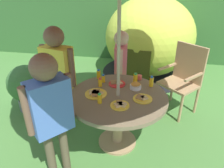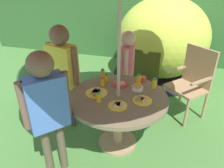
{
  "view_description": "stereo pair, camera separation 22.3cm",
  "coord_description": "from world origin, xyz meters",
  "px_view_note": "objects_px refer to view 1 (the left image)",
  "views": [
    {
      "loc": [
        0.28,
        -1.99,
        1.89
      ],
      "look_at": [
        -0.06,
        -0.04,
        0.85
      ],
      "focal_mm": 33.02,
      "sensor_mm": 36.0,
      "label": 1
    },
    {
      "loc": [
        0.5,
        -1.94,
        1.89
      ],
      "look_at": [
        -0.06,
        -0.04,
        0.85
      ],
      "focal_mm": 33.02,
      "sensor_mm": 36.0,
      "label": 2
    }
  ],
  "objects_px": {
    "garden_table": "(118,105)",
    "juice_bottle_back_edge": "(99,74)",
    "plate_center_front": "(120,105)",
    "cup_near": "(139,77)",
    "juice_bottle_near_right": "(135,78)",
    "plate_far_right": "(117,83)",
    "juice_bottle_front_edge": "(151,82)",
    "child_in_blue_shirt": "(50,107)",
    "child_in_yellow_shirt": "(58,68)",
    "snack_bowl": "(136,86)",
    "child_in_pink_shirt": "(121,61)",
    "dome_tent": "(150,37)",
    "plate_center_back": "(96,93)",
    "plate_mid_right": "(142,98)",
    "juice_bottle_far_left": "(100,82)",
    "juice_bottle_near_left": "(100,98)",
    "juice_bottle_mid_left": "(103,79)",
    "potted_plant": "(27,86)",
    "wooden_chair": "(183,76)"
  },
  "relations": [
    {
      "from": "garden_table",
      "to": "plate_center_back",
      "type": "xyz_separation_m",
      "value": [
        -0.25,
        -0.02,
        0.15
      ]
    },
    {
      "from": "garden_table",
      "to": "juice_bottle_back_edge",
      "type": "xyz_separation_m",
      "value": [
        -0.32,
        0.39,
        0.19
      ]
    },
    {
      "from": "dome_tent",
      "to": "cup_near",
      "type": "bearing_deg",
      "value": -80.66
    },
    {
      "from": "juice_bottle_near_right",
      "to": "child_in_pink_shirt",
      "type": "bearing_deg",
      "value": 118.49
    },
    {
      "from": "garden_table",
      "to": "child_in_blue_shirt",
      "type": "relative_size",
      "value": 0.83
    },
    {
      "from": "wooden_chair",
      "to": "plate_center_front",
      "type": "height_order",
      "value": "wooden_chair"
    },
    {
      "from": "dome_tent",
      "to": "juice_bottle_front_edge",
      "type": "xyz_separation_m",
      "value": [
        0.05,
        -2.01,
        -0.03
      ]
    },
    {
      "from": "juice_bottle_near_right",
      "to": "juice_bottle_far_left",
      "type": "distance_m",
      "value": 0.45
    },
    {
      "from": "plate_center_back",
      "to": "cup_near",
      "type": "relative_size",
      "value": 3.69
    },
    {
      "from": "child_in_pink_shirt",
      "to": "juice_bottle_near_left",
      "type": "distance_m",
      "value": 1.01
    },
    {
      "from": "cup_near",
      "to": "juice_bottle_far_left",
      "type": "bearing_deg",
      "value": -149.09
    },
    {
      "from": "plate_center_back",
      "to": "juice_bottle_front_edge",
      "type": "relative_size",
      "value": 1.9
    },
    {
      "from": "garden_table",
      "to": "juice_bottle_near_right",
      "type": "relative_size",
      "value": 9.03
    },
    {
      "from": "dome_tent",
      "to": "child_in_yellow_shirt",
      "type": "distance_m",
      "value": 2.38
    },
    {
      "from": "juice_bottle_near_left",
      "to": "plate_mid_right",
      "type": "bearing_deg",
      "value": 18.97
    },
    {
      "from": "juice_bottle_near_left",
      "to": "juice_bottle_front_edge",
      "type": "xyz_separation_m",
      "value": [
        0.53,
        0.48,
        0.01
      ]
    },
    {
      "from": "juice_bottle_mid_left",
      "to": "child_in_blue_shirt",
      "type": "bearing_deg",
      "value": -108.11
    },
    {
      "from": "garden_table",
      "to": "potted_plant",
      "type": "relative_size",
      "value": 1.54
    },
    {
      "from": "plate_center_front",
      "to": "cup_near",
      "type": "relative_size",
      "value": 2.93
    },
    {
      "from": "plate_far_right",
      "to": "juice_bottle_front_edge",
      "type": "xyz_separation_m",
      "value": [
        0.42,
        0.02,
        0.05
      ]
    },
    {
      "from": "juice_bottle_back_edge",
      "to": "cup_near",
      "type": "bearing_deg",
      "value": 7.0
    },
    {
      "from": "juice_bottle_near_right",
      "to": "plate_center_front",
      "type": "bearing_deg",
      "value": -101.37
    },
    {
      "from": "plate_mid_right",
      "to": "wooden_chair",
      "type": "bearing_deg",
      "value": 59.35
    },
    {
      "from": "potted_plant",
      "to": "cup_near",
      "type": "bearing_deg",
      "value": -2.48
    },
    {
      "from": "juice_bottle_near_left",
      "to": "juice_bottle_back_edge",
      "type": "xyz_separation_m",
      "value": [
        -0.15,
        0.58,
        0.0
      ]
    },
    {
      "from": "plate_mid_right",
      "to": "juice_bottle_far_left",
      "type": "distance_m",
      "value": 0.57
    },
    {
      "from": "plate_center_back",
      "to": "plate_center_front",
      "type": "height_order",
      "value": "same"
    },
    {
      "from": "juice_bottle_near_left",
      "to": "juice_bottle_mid_left",
      "type": "xyz_separation_m",
      "value": [
        -0.06,
        0.49,
        -0.01
      ]
    },
    {
      "from": "plate_center_back",
      "to": "plate_far_right",
      "type": "bearing_deg",
      "value": 55.81
    },
    {
      "from": "child_in_blue_shirt",
      "to": "cup_near",
      "type": "bearing_deg",
      "value": 6.52
    },
    {
      "from": "potted_plant",
      "to": "plate_center_back",
      "type": "xyz_separation_m",
      "value": [
        1.24,
        -0.55,
        0.3
      ]
    },
    {
      "from": "snack_bowl",
      "to": "child_in_pink_shirt",
      "type": "bearing_deg",
      "value": 112.79
    },
    {
      "from": "garden_table",
      "to": "child_in_pink_shirt",
      "type": "distance_m",
      "value": 0.86
    },
    {
      "from": "child_in_yellow_shirt",
      "to": "juice_bottle_near_right",
      "type": "height_order",
      "value": "child_in_yellow_shirt"
    },
    {
      "from": "child_in_blue_shirt",
      "to": "juice_bottle_back_edge",
      "type": "relative_size",
      "value": 10.76
    },
    {
      "from": "snack_bowl",
      "to": "juice_bottle_mid_left",
      "type": "bearing_deg",
      "value": 165.86
    },
    {
      "from": "dome_tent",
      "to": "plate_mid_right",
      "type": "bearing_deg",
      "value": -78.42
    },
    {
      "from": "child_in_blue_shirt",
      "to": "child_in_yellow_shirt",
      "type": "bearing_deg",
      "value": 59.81
    },
    {
      "from": "child_in_pink_shirt",
      "to": "juice_bottle_far_left",
      "type": "bearing_deg",
      "value": -20.23
    },
    {
      "from": "wooden_chair",
      "to": "child_in_pink_shirt",
      "type": "xyz_separation_m",
      "value": [
        -0.93,
        -0.11,
        0.21
      ]
    },
    {
      "from": "snack_bowl",
      "to": "plate_center_back",
      "type": "bearing_deg",
      "value": -153.57
    },
    {
      "from": "dome_tent",
      "to": "plate_center_front",
      "type": "height_order",
      "value": "dome_tent"
    },
    {
      "from": "juice_bottle_near_left",
      "to": "plate_far_right",
      "type": "bearing_deg",
      "value": 76.08
    },
    {
      "from": "garden_table",
      "to": "child_in_yellow_shirt",
      "type": "distance_m",
      "value": 0.87
    },
    {
      "from": "child_in_pink_shirt",
      "to": "child_in_blue_shirt",
      "type": "distance_m",
      "value": 1.48
    },
    {
      "from": "plate_center_front",
      "to": "juice_bottle_near_right",
      "type": "relative_size",
      "value": 1.6
    },
    {
      "from": "potted_plant",
      "to": "wooden_chair",
      "type": "bearing_deg",
      "value": 9.73
    },
    {
      "from": "garden_table",
      "to": "child_in_blue_shirt",
      "type": "distance_m",
      "value": 0.84
    },
    {
      "from": "plate_center_back",
      "to": "juice_bottle_front_edge",
      "type": "distance_m",
      "value": 0.7
    },
    {
      "from": "plate_center_back",
      "to": "juice_bottle_far_left",
      "type": "relative_size",
      "value": 2.28
    }
  ]
}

